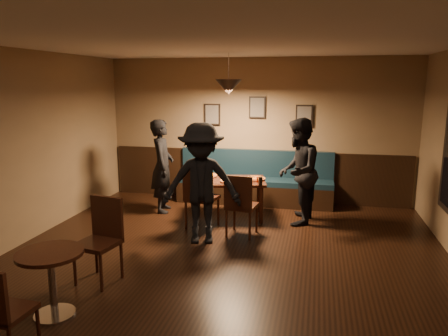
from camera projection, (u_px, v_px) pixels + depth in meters
name	position (u px, v px, depth m)	size (l,w,h in m)	color
floor	(216.00, 273.00, 5.27)	(7.00, 7.00, 0.00)	black
ceiling	(215.00, 39.00, 4.72)	(7.00, 7.00, 0.00)	silver
wall_back	(257.00, 130.00, 8.34)	(6.00, 6.00, 0.00)	#8C704F
wall_front	(2.00, 326.00, 1.64)	(6.00, 6.00, 0.00)	#8C704F
wainscot	(256.00, 175.00, 8.49)	(5.88, 0.06, 1.00)	black
booth_bench	(254.00, 178.00, 8.23)	(3.00, 0.60, 1.00)	#0F232D
picture_left	(212.00, 114.00, 8.45)	(0.32, 0.04, 0.42)	black
picture_center	(257.00, 107.00, 8.23)	(0.32, 0.04, 0.42)	black
picture_right	(304.00, 116.00, 8.06)	(0.32, 0.04, 0.42)	black
pendant_lamp	(229.00, 87.00, 7.03)	(0.44, 0.44, 0.25)	black
dining_table	(228.00, 199.00, 7.41)	(1.26, 0.81, 0.67)	black
chair_near_left	(202.00, 196.00, 6.87)	(0.45, 0.45, 1.03)	black
chair_near_right	(242.00, 204.00, 6.51)	(0.43, 0.43, 0.98)	black
diner_left	(162.00, 166.00, 7.68)	(0.61, 0.40, 1.68)	black
diner_right	(298.00, 172.00, 7.01)	(0.86, 0.67, 1.76)	black
diner_front	(201.00, 184.00, 6.15)	(1.14, 0.66, 1.77)	black
pizza_a	(206.00, 175.00, 7.58)	(0.39, 0.39, 0.04)	orange
pizza_b	(230.00, 181.00, 7.18)	(0.35, 0.35, 0.04)	orange
pizza_c	(255.00, 179.00, 7.34)	(0.36, 0.36, 0.04)	orange
soda_glass	(260.00, 181.00, 6.92)	(0.07, 0.07, 0.14)	black
tabasco_bottle	(257.00, 179.00, 7.13)	(0.03, 0.03, 0.11)	#9F1E05
napkin_a	(202.00, 175.00, 7.71)	(0.15, 0.15, 0.01)	#1E741F
napkin_b	(193.00, 182.00, 7.17)	(0.16, 0.16, 0.01)	#217E34
cutlery_set	(220.00, 184.00, 7.01)	(0.02, 0.18, 0.00)	silver
cafe_table	(52.00, 284.00, 4.25)	(0.65, 0.65, 0.69)	black
cafe_chair_far	(97.00, 242.00, 4.96)	(0.44, 0.44, 1.00)	black
cafe_chair_near	(6.00, 310.00, 3.59)	(0.39, 0.39, 0.87)	black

